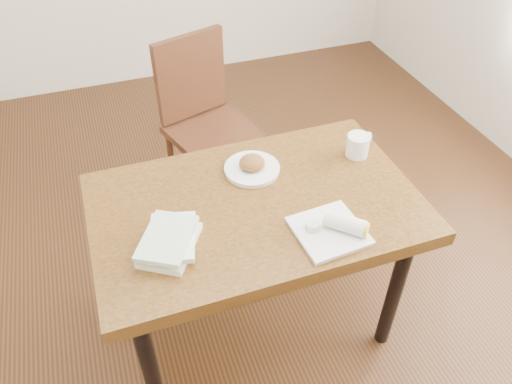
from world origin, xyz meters
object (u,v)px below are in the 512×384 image
object	(u,v)px
chair_far	(204,115)
plate_scone	(252,167)
coffee_mug	(358,145)
plate_burrito	(334,229)
book_stack	(170,240)
table	(256,219)

from	to	relation	value
chair_far	plate_scone	size ratio (longest dim) A/B	4.31
chair_far	coffee_mug	distance (m)	0.96
plate_burrito	coffee_mug	bearing A→B (deg)	52.29
plate_burrito	book_stack	world-z (taller)	plate_burrito
chair_far	coffee_mug	size ratio (longest dim) A/B	7.16
chair_far	plate_burrito	size ratio (longest dim) A/B	3.87
plate_scone	book_stack	xyz separation A→B (m)	(-0.39, -0.29, 0.01)
chair_far	book_stack	bearing A→B (deg)	-109.92
chair_far	plate_scone	bearing A→B (deg)	-89.67
plate_burrito	book_stack	bearing A→B (deg)	166.91
chair_far	plate_scone	distance (m)	0.81
table	coffee_mug	world-z (taller)	coffee_mug
table	plate_scone	xyz separation A→B (m)	(0.05, 0.18, 0.11)
book_stack	coffee_mug	bearing A→B (deg)	16.75
plate_burrito	chair_far	bearing A→B (deg)	97.58
plate_scone	book_stack	size ratio (longest dim) A/B	0.79
plate_burrito	book_stack	size ratio (longest dim) A/B	0.88
table	coffee_mug	distance (m)	0.53
chair_far	book_stack	size ratio (longest dim) A/B	3.42
plate_scone	plate_burrito	xyz separation A→B (m)	(0.15, -0.42, 0.00)
plate_scone	table	bearing A→B (deg)	-104.48
plate_scone	plate_burrito	bearing A→B (deg)	-69.77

